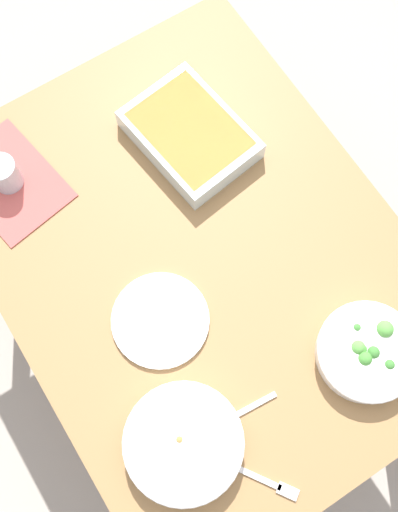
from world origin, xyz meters
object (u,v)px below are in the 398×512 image
at_px(broccoli_bowl, 367,352).
at_px(drink_cup, 5,175).
at_px(spoon_by_stew, 230,419).
at_px(fork_on_table, 264,480).
at_px(baking_dish, 190,134).
at_px(side_plate, 160,320).
at_px(stew_bowl, 184,443).

distance_m(broccoli_bowl, drink_cup, 0.92).
height_order(drink_cup, spoon_by_stew, drink_cup).
height_order(drink_cup, fork_on_table, drink_cup).
relative_size(baking_dish, fork_on_table, 2.08).
distance_m(broccoli_bowl, spoon_by_stew, 0.33).
relative_size(drink_cup, spoon_by_stew, 0.48).
xyz_separation_m(side_plate, spoon_by_stew, (-0.26, -0.01, -0.00)).
bearing_deg(broccoli_bowl, side_plate, 48.03).
bearing_deg(fork_on_table, spoon_by_stew, -3.03).
distance_m(baking_dish, side_plate, 0.46).
distance_m(broccoli_bowl, baking_dish, 0.65).
xyz_separation_m(side_plate, fork_on_table, (-0.40, -0.01, -0.00)).
xyz_separation_m(baking_dish, side_plate, (-0.35, 0.30, -0.03)).
xyz_separation_m(broccoli_bowl, spoon_by_stew, (0.04, 0.33, -0.03)).
distance_m(spoon_by_stew, fork_on_table, 0.14).
xyz_separation_m(broccoli_bowl, fork_on_table, (-0.10, 0.33, -0.03)).
height_order(broccoli_bowl, spoon_by_stew, broccoli_bowl).
bearing_deg(stew_bowl, fork_on_table, -146.17).
xyz_separation_m(broccoli_bowl, drink_cup, (0.79, 0.47, 0.01)).
distance_m(broccoli_bowl, fork_on_table, 0.35).
bearing_deg(baking_dish, side_plate, 139.39).
xyz_separation_m(drink_cup, side_plate, (-0.49, -0.13, -0.03)).
bearing_deg(stew_bowl, side_plate, -20.83).
xyz_separation_m(broccoli_bowl, baking_dish, (0.65, 0.04, 0.00)).
height_order(stew_bowl, side_plate, stew_bowl).
xyz_separation_m(baking_dish, drink_cup, (0.14, 0.43, 0.00)).
bearing_deg(stew_bowl, spoon_by_stew, -94.94).
distance_m(stew_bowl, broccoli_bowl, 0.44).
distance_m(stew_bowl, fork_on_table, 0.19).
relative_size(broccoli_bowl, side_plate, 1.01).
xyz_separation_m(broccoli_bowl, side_plate, (0.30, 0.34, -0.02)).
bearing_deg(side_plate, broccoli_bowl, -131.97).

